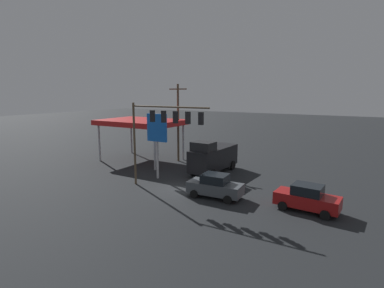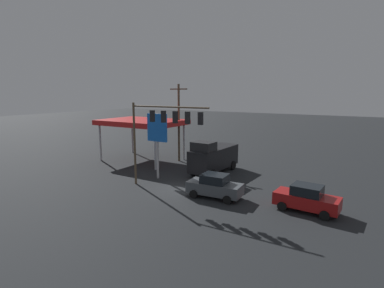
{
  "view_description": "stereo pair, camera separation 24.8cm",
  "coord_description": "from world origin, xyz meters",
  "px_view_note": "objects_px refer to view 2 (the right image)",
  "views": [
    {
      "loc": [
        -13.77,
        21.1,
        8.39
      ],
      "look_at": [
        0.0,
        -2.0,
        3.75
      ],
      "focal_mm": 28.0,
      "sensor_mm": 36.0,
      "label": 1
    },
    {
      "loc": [
        -13.98,
        20.97,
        8.39
      ],
      "look_at": [
        0.0,
        -2.0,
        3.75
      ],
      "focal_mm": 28.0,
      "sensor_mm": 36.0,
      "label": 2
    }
  ],
  "objects_px": {
    "utility_pole": "(179,121)",
    "price_sign": "(157,131)",
    "delivery_truck": "(213,157)",
    "traffic_signal_assembly": "(163,124)",
    "sedan_waiting": "(307,198)",
    "sedan_far": "(215,186)"
  },
  "relations": [
    {
      "from": "utility_pole",
      "to": "price_sign",
      "type": "xyz_separation_m",
      "value": [
        -2.44,
        7.41,
        -0.3
      ]
    },
    {
      "from": "utility_pole",
      "to": "delivery_truck",
      "type": "bearing_deg",
      "value": 155.85
    },
    {
      "from": "traffic_signal_assembly",
      "to": "delivery_truck",
      "type": "relative_size",
      "value": 1.12
    },
    {
      "from": "utility_pole",
      "to": "sedan_waiting",
      "type": "xyz_separation_m",
      "value": [
        -16.67,
        8.59,
        -4.03
      ]
    },
    {
      "from": "delivery_truck",
      "to": "utility_pole",
      "type": "bearing_deg",
      "value": -111.14
    },
    {
      "from": "price_sign",
      "to": "sedan_waiting",
      "type": "relative_size",
      "value": 1.41
    },
    {
      "from": "traffic_signal_assembly",
      "to": "delivery_truck",
      "type": "distance_m",
      "value": 8.34
    },
    {
      "from": "traffic_signal_assembly",
      "to": "delivery_truck",
      "type": "bearing_deg",
      "value": -99.15
    },
    {
      "from": "price_sign",
      "to": "utility_pole",
      "type": "bearing_deg",
      "value": -71.78
    },
    {
      "from": "sedan_waiting",
      "to": "sedan_far",
      "type": "xyz_separation_m",
      "value": [
        6.9,
        0.86,
        0.0
      ]
    },
    {
      "from": "price_sign",
      "to": "sedan_waiting",
      "type": "height_order",
      "value": "price_sign"
    },
    {
      "from": "price_sign",
      "to": "sedan_far",
      "type": "relative_size",
      "value": 1.42
    },
    {
      "from": "traffic_signal_assembly",
      "to": "sedan_far",
      "type": "height_order",
      "value": "traffic_signal_assembly"
    },
    {
      "from": "utility_pole",
      "to": "traffic_signal_assembly",
      "type": "bearing_deg",
      "value": 116.81
    },
    {
      "from": "price_sign",
      "to": "sedan_far",
      "type": "distance_m",
      "value": 8.47
    },
    {
      "from": "sedan_waiting",
      "to": "traffic_signal_assembly",
      "type": "bearing_deg",
      "value": 10.96
    },
    {
      "from": "price_sign",
      "to": "delivery_truck",
      "type": "height_order",
      "value": "price_sign"
    },
    {
      "from": "traffic_signal_assembly",
      "to": "utility_pole",
      "type": "bearing_deg",
      "value": -63.19
    },
    {
      "from": "traffic_signal_assembly",
      "to": "price_sign",
      "type": "relative_size",
      "value": 1.21
    },
    {
      "from": "traffic_signal_assembly",
      "to": "price_sign",
      "type": "height_order",
      "value": "traffic_signal_assembly"
    },
    {
      "from": "traffic_signal_assembly",
      "to": "price_sign",
      "type": "xyz_separation_m",
      "value": [
        2.59,
        -2.53,
        -1.12
      ]
    },
    {
      "from": "traffic_signal_assembly",
      "to": "sedan_waiting",
      "type": "height_order",
      "value": "traffic_signal_assembly"
    }
  ]
}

